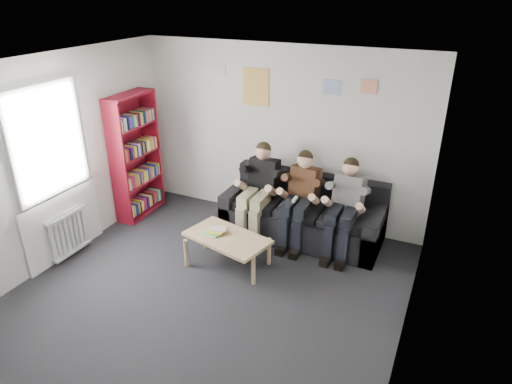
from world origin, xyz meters
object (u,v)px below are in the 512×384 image
(person_middle, at_px, (299,200))
(person_right, at_px, (344,208))
(sofa, at_px, (303,216))
(person_left, at_px, (258,191))
(bookshelf, at_px, (136,156))
(coffee_table, at_px, (227,240))

(person_middle, bearing_deg, person_right, 8.55)
(sofa, bearing_deg, person_left, -162.08)
(person_left, distance_m, person_right, 1.28)
(bookshelf, relative_size, person_middle, 1.46)
(coffee_table, bearing_deg, bookshelf, 159.11)
(person_middle, bearing_deg, bookshelf, -167.08)
(sofa, distance_m, bookshelf, 2.76)
(person_left, bearing_deg, sofa, 18.78)
(coffee_table, distance_m, person_right, 1.63)
(sofa, distance_m, person_middle, 0.41)
(person_left, relative_size, person_middle, 1.02)
(bookshelf, bearing_deg, coffee_table, -23.84)
(coffee_table, relative_size, person_left, 0.79)
(person_middle, bearing_deg, coffee_table, -115.06)
(person_left, xyz_separation_m, person_middle, (0.64, 0.00, -0.01))
(bookshelf, height_order, person_right, bookshelf)
(coffee_table, xyz_separation_m, person_left, (0.00, 0.97, 0.30))
(person_right, bearing_deg, person_left, -171.49)
(person_left, bearing_deg, person_middle, 0.99)
(coffee_table, relative_size, person_middle, 0.81)
(person_middle, bearing_deg, sofa, 98.49)
(bookshelf, xyz_separation_m, coffee_table, (2.00, -0.76, -0.60))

